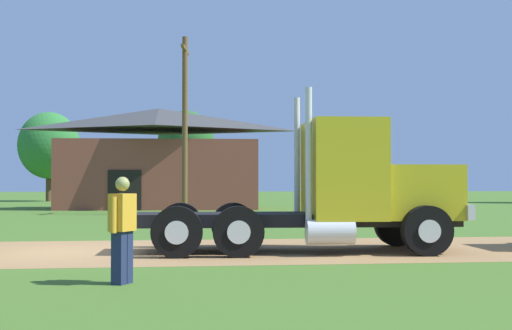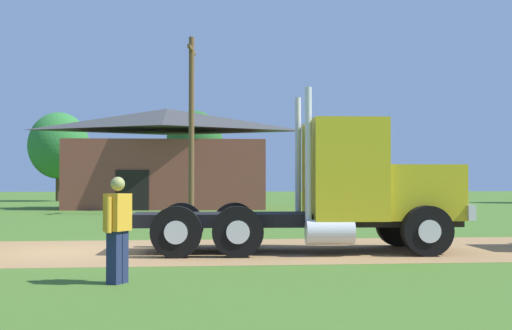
# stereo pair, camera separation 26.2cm
# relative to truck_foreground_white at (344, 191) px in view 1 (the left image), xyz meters

# --- Properties ---
(ground_plane) EXTENTS (200.00, 200.00, 0.00)m
(ground_plane) POSITION_rel_truck_foreground_white_xyz_m (-6.24, 0.54, -1.34)
(ground_plane) COLOR #446B24
(dirt_track) EXTENTS (120.00, 6.02, 0.01)m
(dirt_track) POSITION_rel_truck_foreground_white_xyz_m (-6.24, 0.54, -1.33)
(dirt_track) COLOR #9E7648
(dirt_track) RESTS_ON ground_plane
(truck_foreground_white) EXTENTS (7.33, 2.97, 3.53)m
(truck_foreground_white) POSITION_rel_truck_foreground_white_xyz_m (0.00, 0.00, 0.00)
(truck_foreground_white) COLOR black
(truck_foreground_white) RESTS_ON ground_plane
(visitor_standing_near) EXTENTS (0.42, 0.54, 1.62)m
(visitor_standing_near) POSITION_rel_truck_foreground_white_xyz_m (-4.59, -4.56, -0.47)
(visitor_standing_near) COLOR gold
(visitor_standing_near) RESTS_ON ground_plane
(shed_building) EXTENTS (12.03, 6.41, 5.85)m
(shed_building) POSITION_rel_truck_foreground_white_xyz_m (-4.41, 26.45, 1.48)
(shed_building) COLOR brown
(shed_building) RESTS_ON ground_plane
(utility_pole_far) EXTENTS (0.44, 2.20, 8.36)m
(utility_pole_far) POSITION_rel_truck_foreground_white_xyz_m (-3.12, 17.96, 3.10)
(utility_pole_far) COLOR brown
(utility_pole_far) RESTS_ON ground_plane
(tree_mid) EXTENTS (4.88, 4.88, 7.17)m
(tree_mid) POSITION_rel_truck_foreground_white_xyz_m (-13.39, 43.36, 3.14)
(tree_mid) COLOR #513823
(tree_mid) RESTS_ON ground_plane
(tree_right) EXTENTS (4.06, 4.06, 6.72)m
(tree_right) POSITION_rel_truck_foreground_white_xyz_m (-2.60, 36.22, 3.12)
(tree_right) COLOR #513823
(tree_right) RESTS_ON ground_plane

